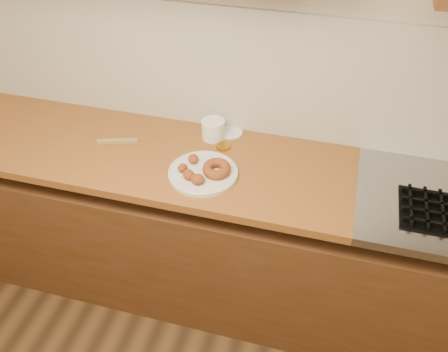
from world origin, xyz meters
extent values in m
cube|color=#C6B699|center=(0.00, 2.00, 1.35)|extent=(4.00, 0.02, 2.70)
cube|color=#58321F|center=(0.00, 1.69, 0.39)|extent=(3.60, 0.60, 0.77)
cube|color=#995D20|center=(-0.65, 1.69, 0.88)|extent=(2.30, 0.62, 0.04)
cube|color=#B8B5A6|center=(0.00, 1.99, 1.20)|extent=(3.60, 0.02, 0.60)
cube|color=black|center=(0.80, 1.61, 0.90)|extent=(0.26, 0.26, 0.01)
cube|color=black|center=(0.71, 1.61, 0.92)|extent=(0.01, 0.24, 0.02)
cube|color=black|center=(0.80, 1.52, 0.92)|extent=(0.24, 0.01, 0.02)
cube|color=black|center=(0.77, 1.61, 0.92)|extent=(0.01, 0.24, 0.02)
cube|color=black|center=(0.80, 1.58, 0.92)|extent=(0.24, 0.01, 0.02)
cube|color=black|center=(0.83, 1.61, 0.92)|extent=(0.01, 0.24, 0.02)
cube|color=black|center=(0.80, 1.64, 0.92)|extent=(0.24, 0.01, 0.02)
cube|color=black|center=(0.80, 1.70, 0.92)|extent=(0.24, 0.01, 0.02)
cylinder|color=beige|center=(-0.15, 1.59, 0.91)|extent=(0.30, 0.30, 0.02)
torus|color=#9E4C24|center=(-0.09, 1.60, 0.94)|extent=(0.15, 0.15, 0.06)
ellipsoid|color=#9E4C24|center=(-0.21, 1.65, 0.93)|extent=(0.06, 0.07, 0.03)
ellipsoid|color=#9E4C24|center=(-0.24, 1.57, 0.94)|extent=(0.05, 0.06, 0.04)
ellipsoid|color=#9E4C24|center=(-0.20, 1.53, 0.94)|extent=(0.07, 0.07, 0.04)
ellipsoid|color=#9E4C24|center=(-0.15, 1.52, 0.94)|extent=(0.07, 0.07, 0.04)
cylinder|color=white|center=(-0.19, 1.88, 0.95)|extent=(0.13, 0.13, 0.09)
cylinder|color=white|center=(-0.12, 1.93, 0.90)|extent=(0.14, 0.14, 0.01)
cylinder|color=#A67215|center=(-0.12, 1.81, 0.91)|extent=(0.08, 0.08, 0.01)
cube|color=olive|center=(-0.62, 1.72, 0.91)|extent=(0.19, 0.08, 0.02)
camera|label=1|loc=(0.35, 0.08, 2.22)|focal=38.00mm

